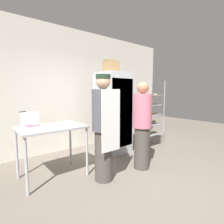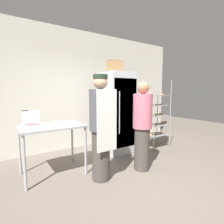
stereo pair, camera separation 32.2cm
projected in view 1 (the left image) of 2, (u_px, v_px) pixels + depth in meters
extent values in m
plane|color=#6B6056|center=(143.00, 180.00, 3.00)|extent=(14.00, 14.00, 0.00)
cube|color=silver|center=(75.00, 90.00, 4.67)|extent=(6.40, 0.12, 3.10)
cube|color=#ADAFB5|center=(113.00, 113.00, 4.37)|extent=(0.70, 0.73, 1.97)
cube|color=#93959B|center=(123.00, 113.00, 4.10)|extent=(0.64, 0.02, 1.62)
cylinder|color=silver|center=(117.00, 113.00, 3.95)|extent=(0.02, 0.02, 0.97)
cylinder|color=#93969B|center=(150.00, 116.00, 4.43)|extent=(0.02, 0.02, 1.80)
cylinder|color=#93969B|center=(164.00, 114.00, 4.81)|extent=(0.02, 0.02, 1.80)
cylinder|color=#93969B|center=(137.00, 114.00, 4.77)|extent=(0.02, 0.02, 1.80)
cylinder|color=#93969B|center=(151.00, 112.00, 5.16)|extent=(0.02, 0.02, 1.80)
cube|color=gray|center=(150.00, 134.00, 4.86)|extent=(0.56, 0.41, 0.01)
torus|color=#DBA351|center=(145.00, 134.00, 4.73)|extent=(0.11, 0.11, 0.03)
torus|color=#DBA351|center=(150.00, 133.00, 4.86)|extent=(0.11, 0.11, 0.03)
torus|color=#DBA351|center=(154.00, 132.00, 4.98)|extent=(0.11, 0.11, 0.03)
cube|color=gray|center=(150.00, 124.00, 4.83)|extent=(0.56, 0.41, 0.01)
torus|color=#DBA351|center=(146.00, 124.00, 4.70)|extent=(0.11, 0.11, 0.03)
torus|color=#DBA351|center=(150.00, 123.00, 4.82)|extent=(0.11, 0.11, 0.03)
torus|color=#DBA351|center=(155.00, 123.00, 4.95)|extent=(0.11, 0.11, 0.03)
cube|color=gray|center=(150.00, 115.00, 4.80)|extent=(0.56, 0.41, 0.01)
torus|color=#DBA351|center=(146.00, 114.00, 4.67)|extent=(0.12, 0.12, 0.04)
torus|color=#DBA351|center=(150.00, 114.00, 4.79)|extent=(0.12, 0.12, 0.04)
torus|color=#DBA351|center=(155.00, 113.00, 4.92)|extent=(0.12, 0.12, 0.04)
cube|color=gray|center=(151.00, 105.00, 4.76)|extent=(0.56, 0.41, 0.01)
torus|color=#DBA351|center=(146.00, 105.00, 4.64)|extent=(0.09, 0.09, 0.03)
torus|color=#DBA351|center=(151.00, 104.00, 4.76)|extent=(0.09, 0.09, 0.03)
torus|color=#DBA351|center=(155.00, 104.00, 4.89)|extent=(0.09, 0.09, 0.03)
cube|color=gray|center=(151.00, 95.00, 4.73)|extent=(0.56, 0.41, 0.01)
torus|color=#DBA351|center=(146.00, 94.00, 4.61)|extent=(0.10, 0.10, 0.03)
torus|color=#DBA351|center=(155.00, 94.00, 4.85)|extent=(0.10, 0.10, 0.03)
cube|color=#ADAFB5|center=(51.00, 127.00, 3.01)|extent=(1.08, 0.74, 0.04)
cylinder|color=#ADAFB5|center=(26.00, 167.00, 2.50)|extent=(0.04, 0.04, 0.88)
cylinder|color=#ADAFB5|center=(87.00, 152.00, 3.13)|extent=(0.04, 0.04, 0.88)
cylinder|color=#ADAFB5|center=(17.00, 154.00, 3.01)|extent=(0.04, 0.04, 0.88)
cylinder|color=#ADAFB5|center=(70.00, 143.00, 3.64)|extent=(0.04, 0.04, 0.88)
cube|color=white|center=(32.00, 128.00, 2.79)|extent=(0.28, 0.22, 0.05)
cube|color=white|center=(30.00, 118.00, 2.86)|extent=(0.28, 0.01, 0.22)
torus|color=#C66B84|center=(28.00, 126.00, 2.71)|extent=(0.09, 0.09, 0.02)
torus|color=#C66B84|center=(33.00, 126.00, 2.76)|extent=(0.09, 0.09, 0.02)
torus|color=#C66B84|center=(38.00, 125.00, 2.80)|extent=(0.09, 0.09, 0.02)
torus|color=#C66B84|center=(27.00, 125.00, 2.77)|extent=(0.09, 0.09, 0.02)
torus|color=#C66B84|center=(31.00, 125.00, 2.82)|extent=(0.09, 0.09, 0.02)
cylinder|color=#99999E|center=(24.00, 124.00, 2.95)|extent=(0.13, 0.13, 0.10)
cylinder|color=#B2BCC1|center=(23.00, 117.00, 2.93)|extent=(0.10, 0.10, 0.15)
cylinder|color=black|center=(23.00, 112.00, 2.92)|extent=(0.10, 0.10, 0.02)
cube|color=#937047|center=(111.00, 67.00, 4.26)|extent=(0.32, 0.28, 0.27)
cube|color=olive|center=(111.00, 61.00, 4.24)|extent=(0.33, 0.14, 0.02)
cylinder|color=#47423D|center=(104.00, 155.00, 2.97)|extent=(0.31, 0.31, 0.86)
cylinder|color=#4C4C56|center=(103.00, 110.00, 2.88)|extent=(0.38, 0.38, 0.68)
sphere|color=tan|center=(103.00, 82.00, 2.82)|extent=(0.23, 0.23, 0.23)
cube|color=white|center=(111.00, 121.00, 2.74)|extent=(0.36, 0.02, 0.99)
cylinder|color=#1E3323|center=(103.00, 76.00, 2.81)|extent=(0.24, 0.24, 0.06)
cylinder|color=#47423D|center=(142.00, 148.00, 3.43)|extent=(0.29, 0.29, 0.82)
cylinder|color=#C6667A|center=(142.00, 111.00, 3.34)|extent=(0.36, 0.36, 0.65)
sphere|color=#9E7051|center=(143.00, 88.00, 3.29)|extent=(0.22, 0.22, 0.22)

